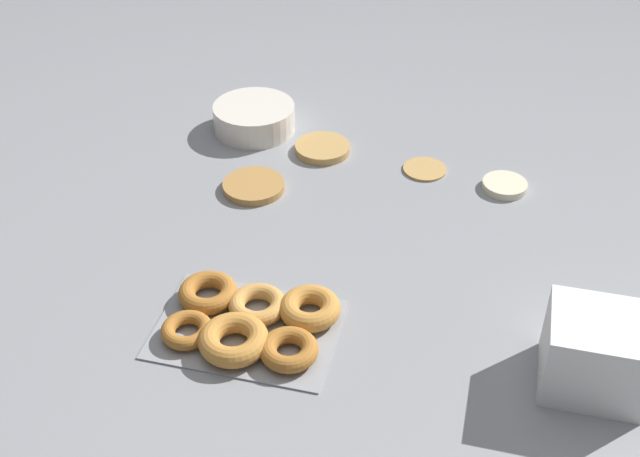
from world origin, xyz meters
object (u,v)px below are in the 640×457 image
(container_stack, at_px, (596,353))
(pancake_2, at_px, (505,185))
(pancake_1, at_px, (254,186))
(batter_bowl, at_px, (254,118))
(donut_tray, at_px, (250,322))
(pancake_3, at_px, (425,168))
(pancake_0, at_px, (322,148))

(container_stack, bearing_deg, pancake_2, 107.49)
(pancake_1, height_order, pancake_2, same)
(batter_bowl, relative_size, container_stack, 1.24)
(pancake_2, relative_size, donut_tray, 0.31)
(pancake_3, distance_m, batter_bowl, 0.39)
(pancake_1, bearing_deg, pancake_0, 60.19)
(pancake_2, height_order, container_stack, container_stack)
(donut_tray, bearing_deg, pancake_2, 54.06)
(pancake_0, height_order, pancake_1, pancake_0)
(pancake_3, bearing_deg, donut_tray, -110.78)
(pancake_2, distance_m, donut_tray, 0.61)
(container_stack, bearing_deg, batter_bowl, 140.24)
(pancake_0, relative_size, pancake_1, 0.95)
(donut_tray, distance_m, container_stack, 0.51)
(pancake_1, xyz_separation_m, container_stack, (0.62, -0.35, 0.05))
(pancake_1, distance_m, pancake_2, 0.49)
(pancake_1, relative_size, batter_bowl, 0.69)
(pancake_2, relative_size, batter_bowl, 0.49)
(pancake_3, bearing_deg, pancake_0, 175.07)
(pancake_0, bearing_deg, pancake_3, -4.93)
(donut_tray, bearing_deg, pancake_3, 69.22)
(container_stack, bearing_deg, pancake_3, 121.59)
(pancake_2, bearing_deg, batter_bowl, 169.63)
(pancake_2, xyz_separation_m, pancake_3, (-0.16, 0.03, -0.00))
(pancake_2, bearing_deg, pancake_0, 172.97)
(donut_tray, xyz_separation_m, container_stack, (0.50, 0.02, 0.04))
(pancake_3, bearing_deg, pancake_2, -9.85)
(batter_bowl, bearing_deg, pancake_0, -17.72)
(pancake_3, relative_size, container_stack, 0.61)
(batter_bowl, bearing_deg, pancake_3, -10.59)
(pancake_0, height_order, pancake_3, pancake_0)
(pancake_1, distance_m, batter_bowl, 0.23)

